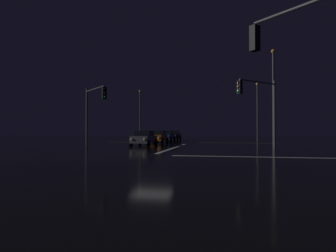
{
  "coord_description": "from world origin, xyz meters",
  "views": [
    {
      "loc": [
        4.64,
        -18.63,
        1.6
      ],
      "look_at": [
        -1.28,
        12.05,
        2.05
      ],
      "focal_mm": 31.99,
      "sensor_mm": 36.0,
      "label": 1
    }
  ],
  "objects_px": {
    "sedan_orange": "(158,137)",
    "streetlamp_left_far": "(140,111)",
    "streetlamp_right_near": "(273,91)",
    "streetlamp_right_far": "(257,107)",
    "sedan_blue": "(167,136)",
    "traffic_signal_nw": "(94,105)",
    "traffic_signal_ne": "(260,100)",
    "sedan_black": "(174,135)",
    "traffic_signal_se": "(311,50)",
    "sedan_gray": "(144,138)"
  },
  "relations": [
    {
      "from": "sedan_black",
      "to": "sedan_orange",
      "type": "bearing_deg",
      "value": -89.63
    },
    {
      "from": "streetlamp_left_far",
      "to": "sedan_orange",
      "type": "bearing_deg",
      "value": -64.25
    },
    {
      "from": "sedan_black",
      "to": "traffic_signal_se",
      "type": "relative_size",
      "value": 0.68
    },
    {
      "from": "sedan_blue",
      "to": "traffic_signal_nw",
      "type": "relative_size",
      "value": 0.75
    },
    {
      "from": "traffic_signal_ne",
      "to": "streetlamp_right_far",
      "type": "relative_size",
      "value": 0.66
    },
    {
      "from": "streetlamp_left_far",
      "to": "streetlamp_right_far",
      "type": "distance_m",
      "value": 19.1
    },
    {
      "from": "traffic_signal_nw",
      "to": "sedan_gray",
      "type": "bearing_deg",
      "value": 46.48
    },
    {
      "from": "sedan_black",
      "to": "sedan_blue",
      "type": "bearing_deg",
      "value": -89.17
    },
    {
      "from": "traffic_signal_se",
      "to": "streetlamp_right_far",
      "type": "height_order",
      "value": "streetlamp_right_far"
    },
    {
      "from": "sedan_gray",
      "to": "sedan_blue",
      "type": "xyz_separation_m",
      "value": [
        -0.05,
        12.28,
        0.0
      ]
    },
    {
      "from": "sedan_orange",
      "to": "streetlamp_right_near",
      "type": "relative_size",
      "value": 0.43
    },
    {
      "from": "sedan_blue",
      "to": "traffic_signal_ne",
      "type": "relative_size",
      "value": 0.73
    },
    {
      "from": "sedan_orange",
      "to": "sedan_blue",
      "type": "bearing_deg",
      "value": 89.84
    },
    {
      "from": "sedan_orange",
      "to": "sedan_black",
      "type": "distance_m",
      "value": 12.22
    },
    {
      "from": "traffic_signal_ne",
      "to": "streetlamp_left_far",
      "type": "height_order",
      "value": "streetlamp_left_far"
    },
    {
      "from": "streetlamp_right_far",
      "to": "streetlamp_right_near",
      "type": "distance_m",
      "value": 16.01
    },
    {
      "from": "streetlamp_right_near",
      "to": "streetlamp_right_far",
      "type": "bearing_deg",
      "value": 90.0
    },
    {
      "from": "sedan_gray",
      "to": "traffic_signal_se",
      "type": "relative_size",
      "value": 0.68
    },
    {
      "from": "sedan_orange",
      "to": "streetlamp_left_far",
      "type": "bearing_deg",
      "value": 115.75
    },
    {
      "from": "sedan_blue",
      "to": "sedan_black",
      "type": "distance_m",
      "value": 6.56
    },
    {
      "from": "sedan_blue",
      "to": "streetlamp_right_far",
      "type": "height_order",
      "value": "streetlamp_right_far"
    },
    {
      "from": "streetlamp_right_far",
      "to": "sedan_orange",
      "type": "bearing_deg",
      "value": -137.84
    },
    {
      "from": "sedan_gray",
      "to": "sedan_black",
      "type": "bearing_deg",
      "value": 90.43
    },
    {
      "from": "traffic_signal_nw",
      "to": "traffic_signal_ne",
      "type": "xyz_separation_m",
      "value": [
        14.92,
        0.06,
        0.13
      ]
    },
    {
      "from": "traffic_signal_ne",
      "to": "streetlamp_right_far",
      "type": "bearing_deg",
      "value": 84.78
    },
    {
      "from": "traffic_signal_se",
      "to": "traffic_signal_ne",
      "type": "relative_size",
      "value": 1.06
    },
    {
      "from": "streetlamp_right_far",
      "to": "streetlamp_right_near",
      "type": "relative_size",
      "value": 0.9
    },
    {
      "from": "sedan_blue",
      "to": "streetlamp_right_far",
      "type": "distance_m",
      "value": 15.39
    },
    {
      "from": "streetlamp_left_far",
      "to": "streetlamp_right_far",
      "type": "xyz_separation_m",
      "value": [
        19.1,
        -0.0,
        0.35
      ]
    },
    {
      "from": "sedan_gray",
      "to": "streetlamp_right_far",
      "type": "xyz_separation_m",
      "value": [
        13.23,
        18.67,
        4.43
      ]
    },
    {
      "from": "sedan_black",
      "to": "streetlamp_right_far",
      "type": "height_order",
      "value": "streetlamp_right_far"
    },
    {
      "from": "sedan_blue",
      "to": "traffic_signal_nw",
      "type": "xyz_separation_m",
      "value": [
        -3.7,
        -16.23,
        3.2
      ]
    },
    {
      "from": "sedan_black",
      "to": "sedan_gray",
      "type": "bearing_deg",
      "value": -89.57
    },
    {
      "from": "sedan_gray",
      "to": "traffic_signal_se",
      "type": "bearing_deg",
      "value": -59.3
    },
    {
      "from": "streetlamp_right_far",
      "to": "traffic_signal_ne",
      "type": "bearing_deg",
      "value": -95.22
    },
    {
      "from": "traffic_signal_ne",
      "to": "streetlamp_right_near",
      "type": "distance_m",
      "value": 7.07
    },
    {
      "from": "traffic_signal_nw",
      "to": "streetlamp_right_far",
      "type": "xyz_separation_m",
      "value": [
        16.98,
        22.62,
        1.23
      ]
    },
    {
      "from": "sedan_blue",
      "to": "streetlamp_right_near",
      "type": "height_order",
      "value": "streetlamp_right_near"
    },
    {
      "from": "streetlamp_left_far",
      "to": "traffic_signal_nw",
      "type": "bearing_deg",
      "value": -84.65
    },
    {
      "from": "sedan_gray",
      "to": "streetlamp_right_far",
      "type": "distance_m",
      "value": 23.31
    },
    {
      "from": "sedan_black",
      "to": "streetlamp_right_far",
      "type": "xyz_separation_m",
      "value": [
        13.37,
        -0.18,
        4.43
      ]
    },
    {
      "from": "sedan_blue",
      "to": "traffic_signal_nw",
      "type": "bearing_deg",
      "value": -102.85
    },
    {
      "from": "traffic_signal_nw",
      "to": "streetlamp_left_far",
      "type": "bearing_deg",
      "value": 95.35
    },
    {
      "from": "sedan_blue",
      "to": "sedan_orange",
      "type": "bearing_deg",
      "value": -90.16
    },
    {
      "from": "traffic_signal_ne",
      "to": "streetlamp_left_far",
      "type": "xyz_separation_m",
      "value": [
        -17.04,
        22.56,
        0.75
      ]
    },
    {
      "from": "streetlamp_right_near",
      "to": "traffic_signal_se",
      "type": "bearing_deg",
      "value": -95.23
    },
    {
      "from": "traffic_signal_nw",
      "to": "streetlamp_left_far",
      "type": "distance_m",
      "value": 22.74
    },
    {
      "from": "sedan_black",
      "to": "streetlamp_left_far",
      "type": "xyz_separation_m",
      "value": [
        -5.73,
        -0.18,
        4.08
      ]
    },
    {
      "from": "sedan_gray",
      "to": "streetlamp_right_near",
      "type": "bearing_deg",
      "value": 11.42
    },
    {
      "from": "traffic_signal_nw",
      "to": "traffic_signal_ne",
      "type": "relative_size",
      "value": 0.96
    }
  ]
}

